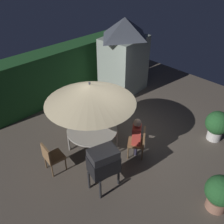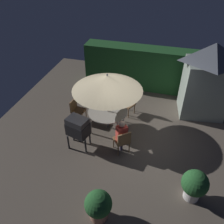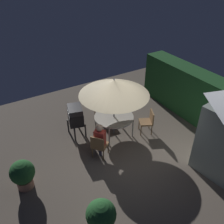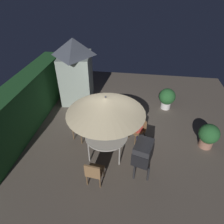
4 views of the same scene
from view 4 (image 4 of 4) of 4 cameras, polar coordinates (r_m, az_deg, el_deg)
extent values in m
plane|color=brown|center=(7.87, 0.77, -5.24)|extent=(11.00, 11.00, 0.00)
cube|color=#1E4C23|center=(8.39, -23.64, 2.46)|extent=(6.31, 0.87, 1.95)
cube|color=gray|center=(9.46, -10.24, 9.78)|extent=(1.82, 1.55, 2.23)
pyramid|color=#4C515B|center=(8.93, -11.27, 18.29)|extent=(1.93, 1.64, 0.72)
cube|color=slate|center=(9.71, -14.09, 8.36)|extent=(0.69, 0.12, 1.74)
cylinder|color=#B2ADA3|center=(6.51, -1.64, -6.85)|extent=(1.42, 1.42, 0.04)
cylinder|color=gray|center=(6.39, 2.18, -12.85)|extent=(0.05, 0.05, 0.74)
cylinder|color=gray|center=(7.09, 3.08, -6.86)|extent=(0.05, 0.05, 0.74)
cylinder|color=gray|center=(6.53, -6.74, -11.84)|extent=(0.05, 0.05, 0.74)
cylinder|color=gray|center=(7.21, -4.87, -6.08)|extent=(0.05, 0.05, 0.74)
cylinder|color=#4C4C51|center=(6.27, -1.70, -4.47)|extent=(0.04, 0.04, 2.22)
cone|color=beige|center=(5.77, -1.84, 1.96)|extent=(2.42, 2.42, 0.54)
sphere|color=#4C4C51|center=(5.61, -1.90, 4.50)|extent=(0.06, 0.06, 0.06)
cube|color=black|center=(5.97, 8.98, -12.07)|extent=(0.81, 0.67, 0.45)
cube|color=#2B2B2E|center=(5.74, 9.28, -9.89)|extent=(0.77, 0.64, 0.20)
cylinder|color=#262628|center=(6.17, 10.53, -17.46)|extent=(0.06, 0.06, 0.55)
cylinder|color=#262628|center=(6.57, 10.48, -13.16)|extent=(0.06, 0.06, 0.55)
cylinder|color=#262628|center=(6.15, 6.45, -17.19)|extent=(0.06, 0.06, 0.55)
cylinder|color=#262628|center=(6.54, 6.73, -12.89)|extent=(0.06, 0.06, 0.55)
cube|color=olive|center=(7.23, 7.30, -5.31)|extent=(0.64, 0.64, 0.06)
cube|color=olive|center=(7.19, 8.80, -3.40)|extent=(0.40, 0.32, 0.45)
cylinder|color=brown|center=(7.36, 9.35, -7.00)|extent=(0.04, 0.04, 0.45)
cylinder|color=brown|center=(7.59, 7.54, -5.24)|extent=(0.04, 0.04, 0.45)
cylinder|color=brown|center=(7.17, 6.78, -8.10)|extent=(0.04, 0.04, 0.45)
cylinder|color=brown|center=(7.40, 5.01, -6.25)|extent=(0.04, 0.04, 0.45)
cube|color=olive|center=(7.31, -9.20, -4.98)|extent=(0.62, 0.62, 0.06)
cube|color=olive|center=(7.29, -10.59, -3.01)|extent=(0.43, 0.25, 0.45)
cylinder|color=brown|center=(7.67, -9.15, -4.90)|extent=(0.04, 0.04, 0.45)
cylinder|color=brown|center=(7.46, -11.21, -6.52)|extent=(0.04, 0.04, 0.45)
cylinder|color=brown|center=(7.45, -6.86, -6.07)|extent=(0.04, 0.04, 0.45)
cylinder|color=brown|center=(7.24, -8.92, -7.77)|extent=(0.04, 0.04, 0.45)
cube|color=olive|center=(5.95, -4.93, -16.77)|extent=(0.51, 0.51, 0.06)
cube|color=olive|center=(5.65, -5.76, -16.99)|extent=(0.10, 0.46, 0.45)
cylinder|color=brown|center=(6.07, -7.34, -19.07)|extent=(0.04, 0.04, 0.45)
cylinder|color=brown|center=(5.98, -3.53, -19.96)|extent=(0.04, 0.04, 0.45)
cylinder|color=brown|center=(6.29, -6.02, -16.23)|extent=(0.04, 0.04, 0.45)
cylinder|color=brown|center=(6.20, -2.38, -17.03)|extent=(0.04, 0.04, 0.45)
cylinder|color=silver|center=(9.37, 15.37, 1.97)|extent=(0.43, 0.43, 0.31)
sphere|color=#235628|center=(9.13, 15.82, 4.40)|extent=(0.73, 0.73, 0.73)
cylinder|color=#936651|center=(7.89, 25.67, -8.14)|extent=(0.46, 0.46, 0.29)
sphere|color=#235628|center=(7.61, 26.52, -5.69)|extent=(0.70, 0.70, 0.70)
cube|color=#CC3D33|center=(7.03, 7.49, -3.43)|extent=(0.42, 0.40, 0.55)
sphere|color=tan|center=(6.79, 7.74, -0.84)|extent=(0.22, 0.22, 0.22)
cylinder|color=#383347|center=(7.37, 7.18, -6.54)|extent=(0.10, 0.10, 0.48)
camera|label=1|loc=(3.77, 82.21, 6.57)|focal=40.64mm
camera|label=2|loc=(8.81, 56.84, 26.92)|focal=37.77mm
camera|label=3|loc=(11.22, 28.86, 35.13)|focal=38.78mm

